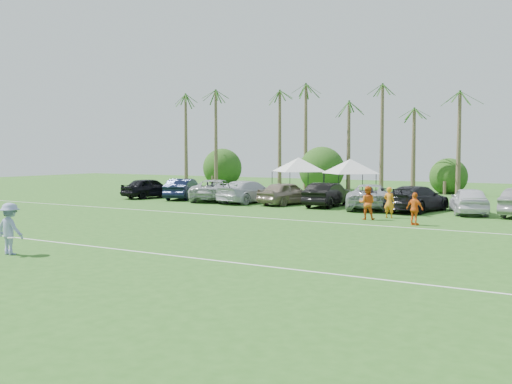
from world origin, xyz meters
The scene contains 28 objects.
ground centered at (0.00, 0.00, 0.00)m, with size 120.00×120.00×0.00m, color #2A5D1C.
field_lines centered at (0.00, 8.00, 0.01)m, with size 80.00×12.10×0.01m.
palm_tree_0 centered at (-22.00, 38.00, 7.48)m, with size 2.40×2.40×8.90m.
palm_tree_1 centered at (-17.00, 38.00, 8.35)m, with size 2.40×2.40×9.90m.
palm_tree_2 centered at (-12.00, 38.00, 9.21)m, with size 2.40×2.40×10.90m.
palm_tree_3 centered at (-8.00, 38.00, 10.06)m, with size 2.40×2.40×11.90m.
palm_tree_4 centered at (-4.00, 38.00, 7.48)m, with size 2.40×2.40×8.90m.
palm_tree_5 centered at (0.00, 38.00, 8.35)m, with size 2.40×2.40×9.90m.
palm_tree_6 centered at (4.00, 38.00, 9.21)m, with size 2.40×2.40×10.90m.
palm_tree_7 centered at (8.00, 38.00, 10.06)m, with size 2.40×2.40×11.90m.
bush_tree_0 centered at (-19.00, 39.00, 1.80)m, with size 4.00×4.00×4.00m.
bush_tree_1 centered at (-6.00, 39.00, 1.80)m, with size 4.00×4.00×4.00m.
bush_tree_2 centered at (6.00, 39.00, 1.80)m, with size 4.00×4.00×4.00m.
sideline_player_a centered at (7.18, 17.72, 0.90)m, with size 0.65×0.43×1.79m, color orange.
sideline_player_b centered at (6.34, 16.33, 0.94)m, with size 0.91×0.71×1.88m, color #DD5B18.
sideline_player_c centered at (9.30, 15.18, 0.85)m, with size 1.00×0.42×1.70m, color orange.
canopy_tent_left centered at (-3.15, 27.11, 3.34)m, with size 4.82×4.82×3.90m.
canopy_tent_right centered at (1.41, 26.65, 3.25)m, with size 4.69×4.69×3.80m.
frisbee_player centered at (-1.38, -0.80, 0.96)m, with size 1.25×0.72×1.92m.
parked_car_0 centered at (-14.24, 21.90, 0.83)m, with size 1.96×4.86×1.66m, color black.
parked_car_1 centered at (-11.12, 22.40, 0.83)m, with size 1.75×5.03×1.66m, color black.
parked_car_2 centered at (-7.99, 22.41, 0.83)m, with size 2.75×5.96×1.66m, color #ADB0B4.
parked_car_3 centered at (-4.87, 22.16, 0.83)m, with size 2.32×5.71×1.66m, color silver.
parked_car_4 centered at (-1.75, 22.28, 0.83)m, with size 1.96×4.86×1.66m, color gray.
parked_car_5 centered at (1.38, 22.38, 0.83)m, with size 1.75×5.03×1.66m, color black.
parked_car_6 centered at (4.50, 22.19, 0.83)m, with size 2.75×5.96×1.66m, color #A7AAB1.
parked_car_7 centered at (7.63, 22.12, 0.83)m, with size 2.32×5.71×1.66m, color black.
parked_car_8 centered at (10.75, 22.29, 0.83)m, with size 1.96×4.86×1.66m, color silver.
Camera 1 is at (16.91, -14.25, 3.77)m, focal length 40.00 mm.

